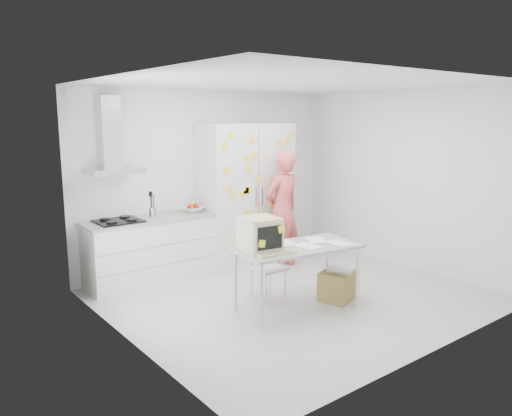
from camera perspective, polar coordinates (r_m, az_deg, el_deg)
floor at (r=6.62m, az=4.47°, el=-10.08°), size 4.50×4.00×0.02m
walls at (r=6.82m, az=0.56°, el=2.37°), size 4.52×4.01×2.70m
ceiling at (r=6.21m, az=4.84°, el=14.03°), size 4.50×4.00×0.02m
counter_run at (r=7.19m, az=-11.93°, el=-4.59°), size 1.84×0.63×1.28m
range_hood at (r=6.90m, az=-16.30°, el=7.12°), size 0.70×0.48×1.01m
tall_cabinet at (r=7.87m, az=-1.20°, el=1.62°), size 1.50×0.68×2.20m
person at (r=7.63m, az=3.04°, el=-0.20°), size 0.70×0.50×1.80m
desk at (r=5.79m, az=2.10°, el=-3.73°), size 1.56×0.94×1.17m
chair at (r=6.42m, az=1.03°, el=-6.16°), size 0.39×0.39×0.84m
cardboard_box at (r=6.51m, az=9.37°, el=-8.65°), size 0.56×0.50×0.41m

